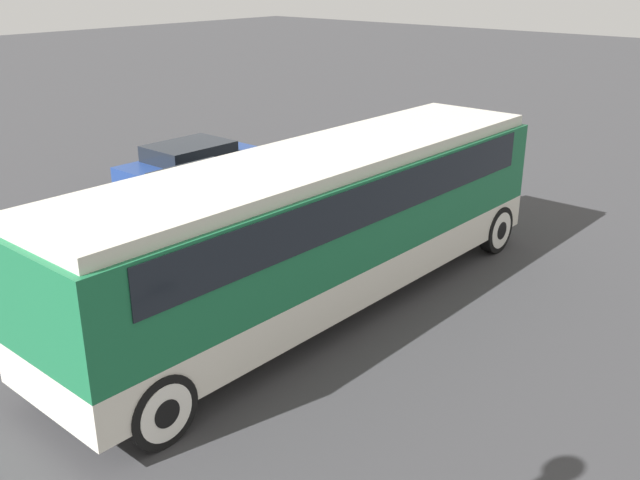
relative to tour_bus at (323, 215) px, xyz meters
The scene contains 4 objects.
ground_plane 1.83m from the tour_bus, behind, with size 120.00×120.00×0.00m, color #38383A.
tour_bus is the anchor object (origin of this frame).
parked_car_near 8.62m from the tour_bus, 67.04° to the left, with size 4.42×1.93×1.36m.
parked_car_mid 5.85m from the tour_bus, 72.21° to the left, with size 4.22×1.85×1.35m.
Camera 1 is at (-9.26, -8.09, 6.10)m, focal length 40.00 mm.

